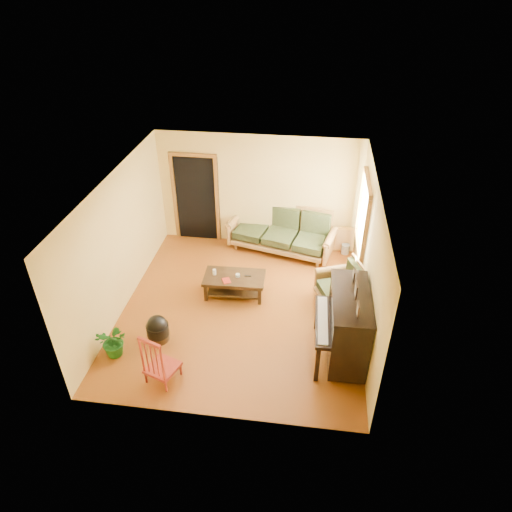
# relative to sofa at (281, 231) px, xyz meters

# --- Properties ---
(floor) EXTENTS (5.00, 5.00, 0.00)m
(floor) POSITION_rel_sofa_xyz_m (-0.56, -2.17, -0.50)
(floor) COLOR #69320D
(floor) RESTS_ON ground
(doorway) EXTENTS (1.08, 0.16, 2.05)m
(doorway) POSITION_rel_sofa_xyz_m (-2.01, 0.31, 0.52)
(doorway) COLOR black
(doorway) RESTS_ON floor
(window) EXTENTS (0.12, 1.36, 1.46)m
(window) POSITION_rel_sofa_xyz_m (1.65, -0.87, 1.00)
(window) COLOR white
(window) RESTS_ON right_wall
(sofa) EXTENTS (2.52, 1.53, 1.01)m
(sofa) POSITION_rel_sofa_xyz_m (0.00, 0.00, 0.00)
(sofa) COLOR olive
(sofa) RESTS_ON floor
(coffee_table) EXTENTS (1.21, 0.69, 0.43)m
(coffee_table) POSITION_rel_sofa_xyz_m (-0.76, -1.76, -0.29)
(coffee_table) COLOR black
(coffee_table) RESTS_ON floor
(armchair) EXTENTS (1.14, 1.17, 0.91)m
(armchair) POSITION_rel_sofa_xyz_m (1.29, -1.81, -0.05)
(armchair) COLOR olive
(armchair) RESTS_ON floor
(piano) EXTENTS (0.88, 1.46, 1.27)m
(piano) POSITION_rel_sofa_xyz_m (1.37, -3.15, 0.13)
(piano) COLOR black
(piano) RESTS_ON floor
(footstool) EXTENTS (0.42, 0.42, 0.38)m
(footstool) POSITION_rel_sofa_xyz_m (-1.88, -3.21, -0.32)
(footstool) COLOR black
(footstool) RESTS_ON floor
(red_chair) EXTENTS (0.60, 0.63, 0.98)m
(red_chair) POSITION_rel_sofa_xyz_m (-1.52, -4.07, -0.01)
(red_chair) COLOR maroon
(red_chair) RESTS_ON floor
(leaning_frame) EXTENTS (0.46, 0.11, 0.61)m
(leaning_frame) POSITION_rel_sofa_xyz_m (1.43, 0.18, -0.20)
(leaning_frame) COLOR gold
(leaning_frame) RESTS_ON floor
(ceramic_crock) EXTENTS (0.22, 0.22, 0.23)m
(ceramic_crock) POSITION_rel_sofa_xyz_m (1.48, 0.07, -0.39)
(ceramic_crock) COLOR #3657A3
(ceramic_crock) RESTS_ON floor
(potted_plant) EXTENTS (0.64, 0.59, 0.59)m
(potted_plant) POSITION_rel_sofa_xyz_m (-2.48, -3.67, -0.21)
(potted_plant) COLOR #19591A
(potted_plant) RESTS_ON floor
(book) EXTENTS (0.22, 0.24, 0.02)m
(book) POSITION_rel_sofa_xyz_m (-0.95, -1.96, -0.06)
(book) COLOR maroon
(book) RESTS_ON coffee_table
(candle) EXTENTS (0.08, 0.08, 0.12)m
(candle) POSITION_rel_sofa_xyz_m (-1.16, -1.74, -0.01)
(candle) COLOR white
(candle) RESTS_ON coffee_table
(glass_jar) EXTENTS (0.09, 0.09, 0.06)m
(glass_jar) POSITION_rel_sofa_xyz_m (-0.70, -1.75, -0.04)
(glass_jar) COLOR silver
(glass_jar) RESTS_ON coffee_table
(remote) EXTENTS (0.13, 0.04, 0.01)m
(remote) POSITION_rel_sofa_xyz_m (-0.50, -1.71, -0.06)
(remote) COLOR black
(remote) RESTS_ON coffee_table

